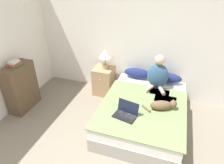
{
  "coord_description": "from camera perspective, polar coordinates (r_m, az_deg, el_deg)",
  "views": [
    {
      "loc": [
        0.57,
        -0.74,
        2.56
      ],
      "look_at": [
        -0.36,
        2.06,
        0.82
      ],
      "focal_mm": 32.0,
      "sensor_mm": 36.0,
      "label": 1
    }
  ],
  "objects": [
    {
      "name": "table_lamp",
      "position": [
        4.23,
        -1.98,
        7.66
      ],
      "size": [
        0.27,
        0.27,
        0.43
      ],
      "color": "tan",
      "rests_on": "nightstand"
    },
    {
      "name": "bookshelf",
      "position": [
        4.33,
        -24.56,
        -1.4
      ],
      "size": [
        0.3,
        0.64,
        0.95
      ],
      "color": "brown",
      "rests_on": "ground_plane"
    },
    {
      "name": "wall_back",
      "position": [
        4.17,
        9.83,
        12.06
      ],
      "size": [
        5.73,
        0.05,
        2.55
      ],
      "color": "white",
      "rests_on": "ground_plane"
    },
    {
      "name": "book_stack_top",
      "position": [
        4.1,
        -26.09,
        4.77
      ],
      "size": [
        0.21,
        0.25,
        0.09
      ],
      "color": "#3D7A51",
      "rests_on": "bookshelf"
    },
    {
      "name": "laptop_open",
      "position": [
        3.23,
        3.96,
        -8.84
      ],
      "size": [
        0.4,
        0.32,
        0.22
      ],
      "rotation": [
        0.0,
        0.0,
        -0.21
      ],
      "color": "black",
      "rests_on": "bed"
    },
    {
      "name": "pillow_near",
      "position": [
        4.28,
        7.23,
        2.55
      ],
      "size": [
        0.57,
        0.2,
        0.21
      ],
      "color": "navy",
      "rests_on": "bed"
    },
    {
      "name": "nightstand",
      "position": [
        4.49,
        -2.36,
        0.44
      ],
      "size": [
        0.42,
        0.46,
        0.63
      ],
      "color": "tan",
      "rests_on": "ground_plane"
    },
    {
      "name": "bed",
      "position": [
        3.73,
        8.93,
        -8.57
      ],
      "size": [
        1.43,
        1.91,
        0.47
      ],
      "color": "#9E998E",
      "rests_on": "ground_plane"
    },
    {
      "name": "person_sitting",
      "position": [
        3.91,
        12.97,
        2.08
      ],
      "size": [
        0.41,
        0.4,
        0.68
      ],
      "color": "#33567A",
      "rests_on": "bed"
    },
    {
      "name": "pillow_far",
      "position": [
        4.22,
        15.55,
        1.22
      ],
      "size": [
        0.57,
        0.2,
        0.21
      ],
      "color": "navy",
      "rests_on": "bed"
    },
    {
      "name": "cat_tabby",
      "position": [
        3.43,
        14.32,
        -6.39
      ],
      "size": [
        0.57,
        0.3,
        0.18
      ],
      "rotation": [
        0.0,
        0.0,
        0.34
      ],
      "color": "brown",
      "rests_on": "bed"
    }
  ]
}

